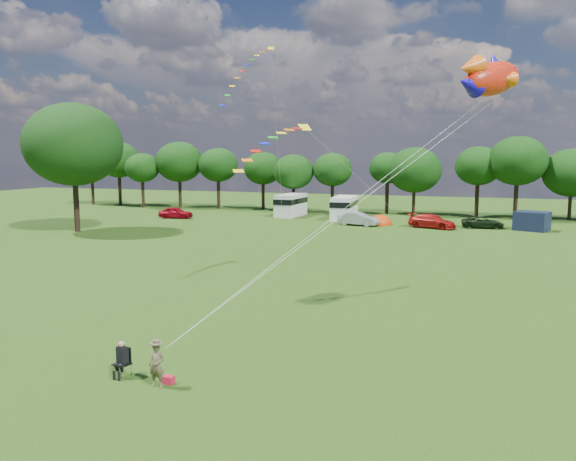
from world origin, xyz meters
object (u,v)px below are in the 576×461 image
(campervan_b, at_px, (291,204))
(tent_greyblue, at_px, (427,226))
(car_d, at_px, (483,222))
(kite_flyer, at_px, (157,365))
(fish_kite, at_px, (488,78))
(car_c, at_px, (432,221))
(car_b, at_px, (358,219))
(big_tree, at_px, (73,145))
(campervan_c, at_px, (344,207))
(camp_chair, at_px, (123,355))
(car_a, at_px, (176,213))
(tent_orange, at_px, (380,224))

(campervan_b, distance_m, tent_greyblue, 18.43)
(car_d, relative_size, kite_flyer, 2.92)
(kite_flyer, xyz_separation_m, fish_kite, (10.54, 7.76, 10.27))
(car_c, bearing_deg, car_b, 112.70)
(big_tree, height_order, campervan_b, big_tree)
(campervan_b, height_order, fish_kite, fish_kite)
(big_tree, bearing_deg, tent_greyblue, 25.48)
(campervan_b, bearing_deg, tent_greyblue, -100.68)
(kite_flyer, height_order, fish_kite, fish_kite)
(campervan_c, distance_m, camp_chair, 51.30)
(fish_kite, bearing_deg, car_a, 79.30)
(campervan_c, relative_size, fish_kite, 1.60)
(campervan_b, bearing_deg, car_a, 122.39)
(campervan_b, bearing_deg, car_b, -119.62)
(kite_flyer, xyz_separation_m, camp_chair, (-1.69, 0.44, 0.02))
(big_tree, xyz_separation_m, car_a, (3.65, 14.00, -8.29))
(big_tree, bearing_deg, car_a, 75.40)
(car_c, bearing_deg, fish_kite, -152.99)
(tent_greyblue, bearing_deg, car_d, -0.91)
(car_b, bearing_deg, car_a, 101.52)
(car_c, relative_size, camp_chair, 3.74)
(tent_greyblue, bearing_deg, kite_flyer, -96.17)
(campervan_c, height_order, tent_orange, campervan_c)
(campervan_c, bearing_deg, tent_orange, -126.83)
(kite_flyer, bearing_deg, tent_orange, 82.73)
(car_a, relative_size, campervan_b, 0.72)
(car_c, height_order, fish_kite, fish_kite)
(big_tree, relative_size, tent_orange, 4.30)
(tent_greyblue, height_order, fish_kite, fish_kite)
(car_b, relative_size, kite_flyer, 2.75)
(big_tree, distance_m, campervan_b, 27.85)
(campervan_b, distance_m, fish_kite, 51.70)
(car_d, relative_size, campervan_b, 0.76)
(car_a, bearing_deg, tent_orange, -91.42)
(tent_orange, height_order, camp_chair, camp_chair)
(campervan_c, relative_size, camp_chair, 4.33)
(tent_orange, xyz_separation_m, tent_greyblue, (5.26, 0.42, -0.00))
(big_tree, distance_m, car_a, 16.67)
(car_c, height_order, kite_flyer, kite_flyer)
(campervan_b, bearing_deg, tent_orange, -108.04)
(big_tree, xyz_separation_m, campervan_b, (16.65, 21.04, -7.48))
(car_d, distance_m, campervan_c, 16.59)
(car_b, bearing_deg, car_d, -70.01)
(car_c, relative_size, fish_kite, 1.38)
(big_tree, height_order, car_a, big_tree)
(car_a, bearing_deg, campervan_c, -80.49)
(car_d, distance_m, tent_orange, 11.19)
(kite_flyer, distance_m, fish_kite, 16.63)
(car_a, relative_size, fish_kite, 1.19)
(campervan_c, bearing_deg, tent_greyblue, -108.47)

